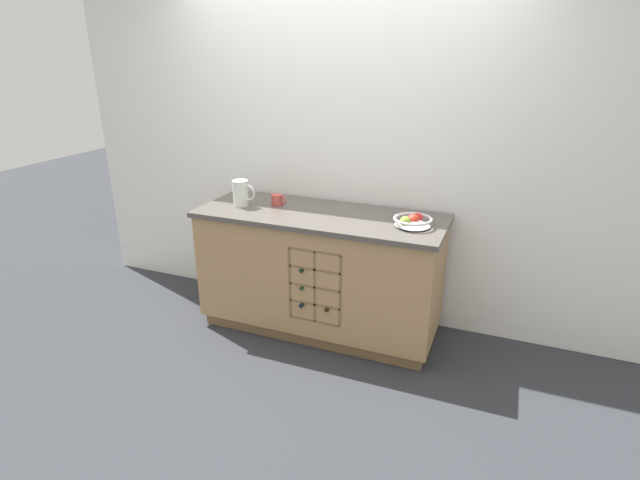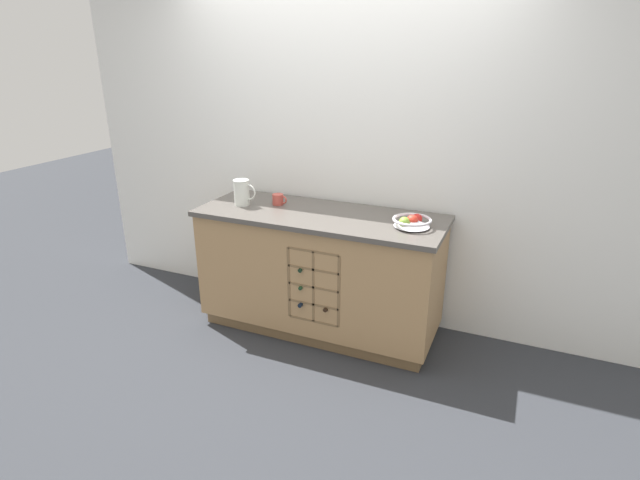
{
  "view_description": "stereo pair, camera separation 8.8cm",
  "coord_description": "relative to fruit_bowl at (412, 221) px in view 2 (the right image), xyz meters",
  "views": [
    {
      "loc": [
        1.23,
        -3.05,
        1.96
      ],
      "look_at": [
        0.0,
        0.0,
        0.7
      ],
      "focal_mm": 28.0,
      "sensor_mm": 36.0,
      "label": 1
    },
    {
      "loc": [
        1.31,
        -3.02,
        1.96
      ],
      "look_at": [
        0.0,
        0.0,
        0.7
      ],
      "focal_mm": 28.0,
      "sensor_mm": 36.0,
      "label": 2
    }
  ],
  "objects": [
    {
      "name": "white_pitcher",
      "position": [
        -1.25,
        -0.01,
        0.06
      ],
      "size": [
        0.17,
        0.12,
        0.19
      ],
      "color": "silver",
      "rests_on": "kitchen_island"
    },
    {
      "name": "kitchen_island",
      "position": [
        -0.65,
        0.03,
        -0.48
      ],
      "size": [
        1.74,
        0.67,
        0.9
      ],
      "color": "brown",
      "rests_on": "ground_plane"
    },
    {
      "name": "ground_plane",
      "position": [
        -0.65,
        0.03,
        -0.94
      ],
      "size": [
        14.0,
        14.0,
        0.0
      ],
      "primitive_type": "plane",
      "color": "#2D3035"
    },
    {
      "name": "back_wall",
      "position": [
        -0.65,
        0.41,
        0.34
      ],
      "size": [
        4.4,
        0.06,
        2.55
      ],
      "primitive_type": "cube",
      "color": "white",
      "rests_on": "ground_plane"
    },
    {
      "name": "ceramic_mug",
      "position": [
        -1.01,
        0.1,
        -0.0
      ],
      "size": [
        0.11,
        0.08,
        0.08
      ],
      "color": "#B7473D",
      "rests_on": "kitchen_island"
    },
    {
      "name": "fruit_bowl",
      "position": [
        0.0,
        0.0,
        0.0
      ],
      "size": [
        0.25,
        0.25,
        0.08
      ],
      "color": "silver",
      "rests_on": "kitchen_island"
    }
  ]
}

